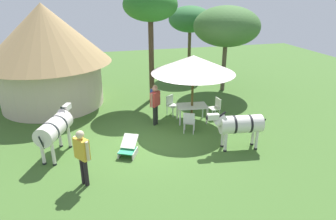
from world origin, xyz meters
TOP-DOWN VIEW (x-y plane):
  - ground_plane at (0.00, 0.00)m, footprint 36.00×36.00m
  - thatched_hut at (-3.96, 5.09)m, footprint 5.92×5.92m
  - shade_umbrella at (1.99, 1.34)m, footprint 3.47×3.47m
  - patio_dining_table at (1.99, 1.34)m, footprint 1.36×0.94m
  - patio_chair_east_end at (3.16, 1.47)m, footprint 0.47×0.48m
  - patio_chair_near_lawn at (1.34, 2.32)m, footprint 0.60×0.59m
  - patio_chair_near_hut at (1.51, 0.26)m, footprint 0.57×0.56m
  - guest_beside_umbrella at (0.39, 1.41)m, footprint 0.48×0.48m
  - guest_behind_table at (0.54, 2.03)m, footprint 0.39×0.50m
  - standing_watcher at (-2.54, -2.21)m, footprint 0.46×0.52m
  - striped_lounge_chair at (-1.07, -0.82)m, footprint 0.84×0.96m
  - zebra_nearest_camera at (-3.43, -0.18)m, footprint 1.21×2.14m
  - zebra_by_umbrella at (2.83, -1.35)m, footprint 2.18×0.82m
  - acacia_tree_right_background at (4.31, 8.70)m, footprint 2.72×2.72m
  - acacia_tree_behind_hut at (5.12, 5.07)m, footprint 3.53×3.53m
  - acacia_tree_far_lawn at (0.91, 4.53)m, footprint 2.58×2.58m

SIDE VIEW (x-z plane):
  - ground_plane at x=0.00m, z-range 0.00..0.00m
  - striped_lounge_chair at x=-1.07m, z-range -0.05..0.56m
  - patio_chair_east_end at x=3.16m, z-range 0.07..0.97m
  - patio_chair_near_lawn at x=1.34m, z-range 0.07..0.97m
  - patio_chair_near_hut at x=1.51m, z-range 0.07..0.97m
  - patio_dining_table at x=1.99m, z-range 0.28..1.02m
  - zebra_by_umbrella at x=2.83m, z-range 0.20..1.67m
  - guest_behind_table at x=0.54m, z-range 0.16..1.73m
  - zebra_nearest_camera at x=-3.43m, z-range 0.24..1.81m
  - guest_beside_umbrella at x=0.39m, z-range 0.17..1.88m
  - standing_watcher at x=-2.54m, z-range 0.18..1.94m
  - shade_umbrella at x=1.99m, z-range 1.08..3.99m
  - thatched_hut at x=-3.96m, z-range 0.24..5.07m
  - acacia_tree_behind_hut at x=5.12m, z-range 1.23..5.82m
  - acacia_tree_right_background at x=4.31m, z-range 1.37..5.78m
  - acacia_tree_far_lawn at x=0.91m, z-range 1.89..7.36m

